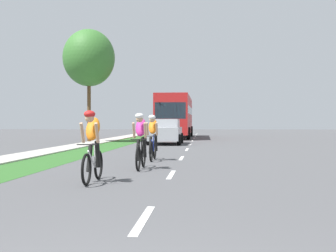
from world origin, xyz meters
TOP-DOWN VIEW (x-y plane):
  - ground_plane at (0.00, 20.00)m, footprint 120.00×120.00m
  - grass_verge at (-4.51, 20.00)m, footprint 1.90×70.00m
  - sidewalk_concrete at (-6.17, 20.00)m, footprint 1.42×70.00m
  - lane_markings_center at (0.00, 24.00)m, footprint 0.12×52.71m
  - cyclist_lead at (-1.62, 7.15)m, footprint 0.42×1.72m
  - cyclist_trailing at (-0.96, 9.97)m, footprint 0.42×1.72m
  - cyclist_distant at (-0.94, 12.77)m, footprint 0.42×1.72m
  - sedan_silver at (-1.48, 24.10)m, footprint 1.98×4.30m
  - bus_red at (-1.60, 34.91)m, footprint 2.78×11.60m
  - street_tree_near at (-6.82, 26.24)m, footprint 3.44×3.44m

SIDE VIEW (x-z plane):
  - ground_plane at x=0.00m, z-range 0.00..0.00m
  - grass_verge at x=-4.51m, z-range 0.00..0.01m
  - lane_markings_center at x=0.00m, z-range 0.00..0.01m
  - sidewalk_concrete at x=-6.17m, z-range -0.05..0.06m
  - sedan_silver at x=-1.48m, z-range 0.01..1.53m
  - cyclist_lead at x=-1.62m, z-range 0.02..1.60m
  - cyclist_trailing at x=-0.96m, z-range 0.02..1.60m
  - cyclist_distant at x=-0.94m, z-range 0.02..1.60m
  - bus_red at x=-1.60m, z-range 0.24..3.72m
  - street_tree_near at x=-6.82m, z-range 1.85..9.36m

